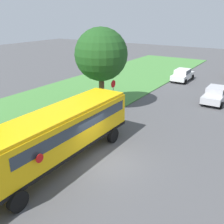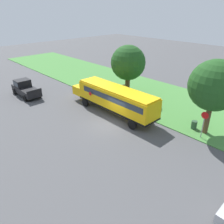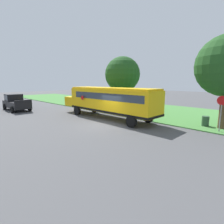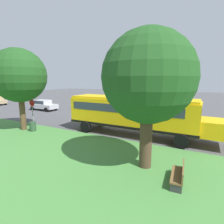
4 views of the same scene
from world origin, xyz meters
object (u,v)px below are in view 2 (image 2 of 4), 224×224
at_px(oak_tree_beside_bus, 127,63).
at_px(pickup_truck, 25,88).
at_px(trash_bin, 194,125).
at_px(school_bus, 114,98).
at_px(stop_sign, 204,122).
at_px(oak_tree_roadside_mid, 215,86).
at_px(park_bench, 122,89).

bearing_deg(oak_tree_beside_bus, pickup_truck, -45.11).
height_order(oak_tree_beside_bus, trash_bin, oak_tree_beside_bus).
bearing_deg(school_bus, oak_tree_beside_bus, -151.08).
xyz_separation_m(oak_tree_beside_bus, trash_bin, (1.52, 10.89, -4.14)).
height_order(school_bus, oak_tree_beside_bus, oak_tree_beside_bus).
distance_m(oak_tree_beside_bus, stop_sign, 12.79).
bearing_deg(pickup_truck, oak_tree_beside_bus, 134.89).
bearing_deg(school_bus, oak_tree_roadside_mid, 109.51).
xyz_separation_m(school_bus, stop_sign, (-2.22, 9.52, -0.19)).
relative_size(oak_tree_beside_bus, park_bench, 4.25).
height_order(oak_tree_beside_bus, stop_sign, oak_tree_beside_bus).
relative_size(stop_sign, trash_bin, 3.04).
distance_m(pickup_truck, oak_tree_beside_bus, 14.48).
xyz_separation_m(pickup_truck, stop_sign, (-7.30, 22.14, 0.66)).
distance_m(school_bus, trash_bin, 8.98).
height_order(school_bus, pickup_truck, school_bus).
bearing_deg(stop_sign, trash_bin, -130.01).
relative_size(oak_tree_beside_bus, stop_sign, 2.53).
height_order(pickup_truck, oak_tree_beside_bus, oak_tree_beside_bus).
xyz_separation_m(oak_tree_roadside_mid, stop_sign, (1.13, 0.08, -3.19)).
xyz_separation_m(stop_sign, trash_bin, (-1.09, -1.30, -1.29)).
height_order(oak_tree_roadside_mid, stop_sign, oak_tree_roadside_mid).
height_order(oak_tree_beside_bus, oak_tree_roadside_mid, oak_tree_roadside_mid).
height_order(school_bus, oak_tree_roadside_mid, oak_tree_roadside_mid).
xyz_separation_m(park_bench, trash_bin, (2.41, 12.55, -0.02)).
distance_m(stop_sign, trash_bin, 2.13).
xyz_separation_m(stop_sign, park_bench, (-3.51, -13.85, -1.26)).
bearing_deg(oak_tree_roadside_mid, pickup_truck, -69.09).
bearing_deg(trash_bin, oak_tree_beside_bus, -97.96).
distance_m(park_bench, trash_bin, 12.78).
distance_m(school_bus, oak_tree_roadside_mid, 10.46).
bearing_deg(school_bus, trash_bin, 111.92).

